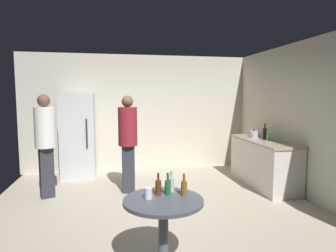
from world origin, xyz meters
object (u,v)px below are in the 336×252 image
beer_bottle_on_counter (268,136)px  person_in_maroon_shirt (128,136)px  person_in_white_shirt (45,138)px  refrigerator (78,136)px  plastic_cup_white (148,193)px  beer_bottle_clear (171,184)px  foreground_table (163,209)px  beer_bottle_amber (184,188)px  beer_bottle_brown (158,187)px  wine_bottle_on_counter (265,133)px  beer_bottle_green (168,187)px  kettle (254,134)px

beer_bottle_on_counter → person_in_maroon_shirt: (-2.66, 0.14, 0.05)m
beer_bottle_on_counter → person_in_white_shirt: size_ratio=0.13×
refrigerator → plastic_cup_white: bearing=-73.8°
refrigerator → beer_bottle_clear: 3.74m
foreground_table → person_in_white_shirt: size_ratio=0.45×
beer_bottle_clear → person_in_maroon_shirt: (-0.33, 2.26, 0.21)m
beer_bottle_amber → beer_bottle_clear: size_ratio=1.00×
beer_bottle_clear → person_in_maroon_shirt: bearing=98.4°
beer_bottle_brown → person_in_maroon_shirt: size_ratio=0.13×
beer_bottle_clear → plastic_cup_white: (-0.27, -0.17, -0.03)m
wine_bottle_on_counter → plastic_cup_white: (-2.64, -2.48, -0.23)m
beer_bottle_on_counter → beer_bottle_clear: size_ratio=1.00×
beer_bottle_on_counter → refrigerator: bearing=159.4°
beer_bottle_amber → person_in_white_shirt: bearing=127.4°
beer_bottle_amber → foreground_table: bearing=-163.7°
beer_bottle_green → wine_bottle_on_counter: bearing=44.7°
beer_bottle_on_counter → person_in_white_shirt: (-4.06, 0.13, 0.06)m
beer_bottle_amber → beer_bottle_clear: (-0.10, 0.14, 0.00)m
refrigerator → beer_bottle_amber: refrigerator is taller
person_in_maroon_shirt → wine_bottle_on_counter: bearing=90.2°
kettle → beer_bottle_on_counter: beer_bottle_on_counter is taller
wine_bottle_on_counter → plastic_cup_white: bearing=-136.8°
foreground_table → person_in_white_shirt: 2.97m
person_in_maroon_shirt → person_in_white_shirt: bearing=-90.7°
foreground_table → person_in_white_shirt: person_in_white_shirt is taller
foreground_table → beer_bottle_amber: (0.23, 0.07, 0.19)m
plastic_cup_white → foreground_table: bearing=-17.1°
wine_bottle_on_counter → beer_bottle_on_counter: size_ratio=1.35×
beer_bottle_amber → plastic_cup_white: beer_bottle_amber is taller
kettle → wine_bottle_on_counter: bearing=-58.0°
beer_bottle_amber → plastic_cup_white: 0.37m
beer_bottle_amber → beer_bottle_on_counter: bearing=45.5°
plastic_cup_white → person_in_maroon_shirt: bearing=91.6°
foreground_table → person_in_maroon_shirt: person_in_maroon_shirt is taller
kettle → beer_bottle_green: size_ratio=1.06×
refrigerator → beer_bottle_green: size_ratio=7.83×
refrigerator → beer_bottle_on_counter: 3.91m
beer_bottle_green → plastic_cup_white: size_ratio=2.09×
foreground_table → beer_bottle_clear: beer_bottle_clear is taller
beer_bottle_brown → kettle: bearing=47.2°
beer_bottle_brown → wine_bottle_on_counter: bearing=43.5°
beer_bottle_brown → beer_bottle_green: same height
wine_bottle_on_counter → person_in_maroon_shirt: 2.71m
beer_bottle_amber → plastic_cup_white: size_ratio=2.09×
beer_bottle_brown → beer_bottle_clear: bearing=26.9°
refrigerator → person_in_maroon_shirt: refrigerator is taller
kettle → foreground_table: (-2.37, -2.73, -0.34)m
beer_bottle_green → plastic_cup_white: (-0.21, -0.08, -0.03)m
person_in_white_shirt → beer_bottle_amber: bearing=14.4°
wine_bottle_on_counter → beer_bottle_on_counter: (-0.04, -0.19, -0.03)m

